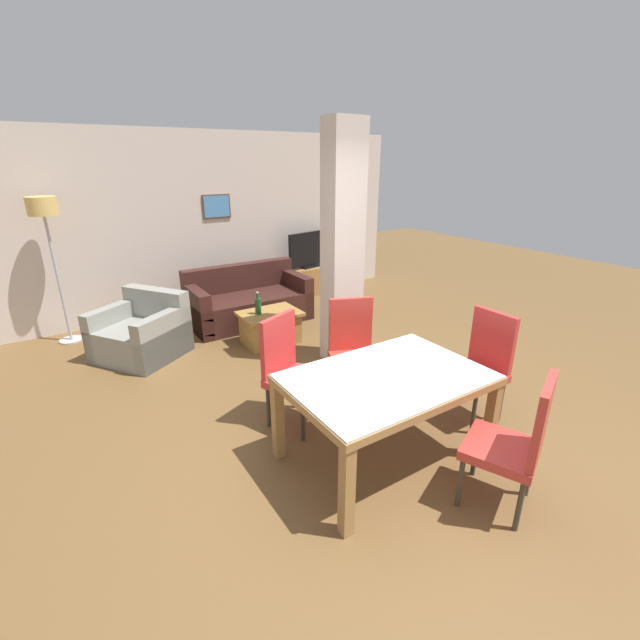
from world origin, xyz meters
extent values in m
plane|color=brown|center=(0.00, 0.00, 0.00)|extent=(18.00, 18.00, 0.00)
cube|color=beige|center=(0.00, 4.46, 1.35)|extent=(7.20, 0.06, 2.70)
cube|color=brown|center=(0.34, 4.42, 1.60)|extent=(0.44, 0.02, 0.36)
cube|color=#4C8CCC|center=(0.34, 4.41, 1.60)|extent=(0.40, 0.01, 0.32)
cube|color=beige|center=(0.80, 1.71, 1.35)|extent=(0.42, 0.29, 2.70)
cube|color=#A47643|center=(0.00, -0.48, 0.70)|extent=(1.52, 0.06, 0.06)
cube|color=#A47643|center=(0.00, 0.48, 0.70)|extent=(1.52, 0.06, 0.06)
cube|color=#A47643|center=(-0.73, 0.00, 0.70)|extent=(0.06, 0.91, 0.06)
cube|color=#A47643|center=(0.73, 0.00, 0.70)|extent=(0.06, 0.91, 0.06)
cube|color=silver|center=(0.00, 0.00, 0.74)|extent=(1.50, 1.01, 0.01)
cube|color=#A47643|center=(-0.71, -0.46, 0.34)|extent=(0.08, 0.08, 0.67)
cube|color=#A47643|center=(0.71, -0.46, 0.34)|extent=(0.08, 0.08, 0.67)
cube|color=#A47643|center=(-0.71, 0.46, 0.34)|extent=(0.08, 0.08, 0.67)
cube|color=#A47643|center=(0.71, 0.46, 0.34)|extent=(0.08, 0.08, 0.67)
cube|color=red|center=(0.34, 0.84, 0.43)|extent=(0.60, 0.60, 0.07)
cube|color=red|center=(0.42, 1.03, 0.74)|extent=(0.42, 0.21, 0.54)
cylinder|color=#3E382B|center=(0.45, 0.59, 0.20)|extent=(0.04, 0.04, 0.40)
cylinder|color=#3E382B|center=(0.09, 0.73, 0.20)|extent=(0.04, 0.04, 0.40)
cylinder|color=#3E382B|center=(0.59, 0.94, 0.20)|extent=(0.04, 0.04, 0.40)
cylinder|color=#3E382B|center=(0.24, 1.09, 0.20)|extent=(0.04, 0.04, 0.40)
cube|color=red|center=(1.06, 0.00, 0.43)|extent=(0.46, 0.46, 0.07)
cube|color=red|center=(1.26, 0.00, 0.74)|extent=(0.05, 0.44, 0.54)
cylinder|color=#3E382B|center=(0.87, -0.19, 0.20)|extent=(0.04, 0.04, 0.40)
cylinder|color=#3E382B|center=(0.87, 0.19, 0.20)|extent=(0.04, 0.04, 0.40)
cylinder|color=#3E382B|center=(1.25, -0.19, 0.20)|extent=(0.04, 0.04, 0.40)
cylinder|color=#3E382B|center=(1.25, 0.19, 0.20)|extent=(0.04, 0.04, 0.40)
cube|color=red|center=(-0.34, 0.78, 0.43)|extent=(0.61, 0.61, 0.07)
cube|color=red|center=(-0.42, 0.97, 0.74)|extent=(0.42, 0.22, 0.54)
cylinder|color=#3E382B|center=(-0.09, 0.69, 0.20)|extent=(0.04, 0.04, 0.40)
cylinder|color=#3E382B|center=(-0.44, 0.53, 0.20)|extent=(0.04, 0.04, 0.40)
cylinder|color=#3E382B|center=(-0.24, 1.03, 0.20)|extent=(0.04, 0.04, 0.40)
cylinder|color=#3E382B|center=(-0.59, 0.88, 0.20)|extent=(0.04, 0.04, 0.40)
cube|color=#C53832|center=(0.34, -0.80, 0.43)|extent=(0.60, 0.60, 0.07)
cube|color=#C53832|center=(0.42, -0.98, 0.74)|extent=(0.42, 0.22, 0.54)
cylinder|color=#3E382B|center=(0.09, -0.70, 0.20)|extent=(0.04, 0.04, 0.40)
cylinder|color=#3E382B|center=(0.44, -0.55, 0.20)|extent=(0.04, 0.04, 0.40)
cylinder|color=#3E382B|center=(0.24, -1.05, 0.20)|extent=(0.04, 0.04, 0.40)
cylinder|color=#3E382B|center=(0.59, -0.90, 0.20)|extent=(0.04, 0.04, 0.40)
cube|color=#3B1D19|center=(0.38, 3.46, 0.21)|extent=(1.73, 0.85, 0.42)
cube|color=#3B1D19|center=(0.38, 3.80, 0.61)|extent=(1.73, 0.18, 0.39)
cube|color=#3B1D19|center=(1.16, 3.46, 0.32)|extent=(0.16, 0.85, 0.63)
cube|color=#3B1D19|center=(-0.40, 3.46, 0.32)|extent=(0.16, 0.85, 0.63)
cube|color=gray|center=(-1.24, 3.07, 0.20)|extent=(1.21, 1.23, 0.40)
cube|color=gray|center=(-0.96, 3.26, 0.59)|extent=(0.66, 0.85, 0.37)
cube|color=gray|center=(-1.02, 2.75, 0.30)|extent=(0.78, 0.60, 0.61)
cube|color=gray|center=(-1.45, 3.39, 0.30)|extent=(0.78, 0.60, 0.61)
cube|color=#A67839|center=(0.28, 2.59, 0.40)|extent=(0.76, 0.56, 0.04)
cube|color=#A67839|center=(0.28, 2.59, 0.19)|extent=(0.68, 0.48, 0.38)
cylinder|color=#194C23|center=(0.13, 2.61, 0.53)|extent=(0.08, 0.08, 0.20)
cylinder|color=#194C23|center=(0.13, 2.61, 0.67)|extent=(0.03, 0.03, 0.07)
cylinder|color=#B7B7BC|center=(0.13, 2.61, 0.71)|extent=(0.04, 0.04, 0.01)
cube|color=#A6733B|center=(1.86, 4.18, 0.25)|extent=(1.12, 0.40, 0.49)
cube|color=black|center=(1.86, 4.18, 0.51)|extent=(0.40, 0.27, 0.03)
cube|color=black|center=(1.86, 4.18, 0.82)|extent=(0.90, 0.25, 0.59)
cylinder|color=#B7B7BC|center=(-1.94, 4.09, 0.01)|extent=(0.30, 0.30, 0.02)
cylinder|color=#B7B7BC|center=(-1.94, 4.09, 0.83)|extent=(0.04, 0.04, 1.63)
cylinder|color=#E5BC66|center=(-1.94, 4.09, 1.76)|extent=(0.34, 0.34, 0.22)
camera|label=1|loc=(-2.00, -2.15, 2.28)|focal=24.00mm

